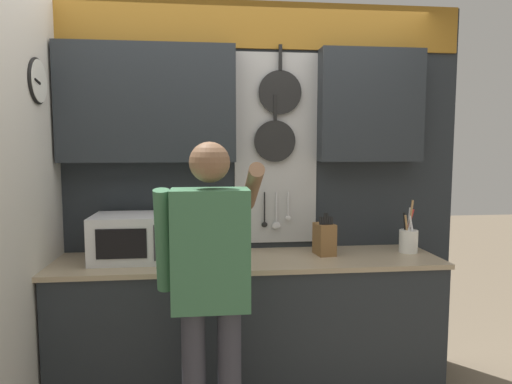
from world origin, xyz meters
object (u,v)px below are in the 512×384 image
at_px(microwave, 136,237).
at_px(knife_block, 324,239).
at_px(utensil_crock, 408,239).
at_px(person, 211,275).

relative_size(microwave, knife_block, 1.88).
distance_m(knife_block, utensil_crock, 0.57).
relative_size(knife_block, utensil_crock, 0.79).
height_order(knife_block, utensil_crock, utensil_crock).
xyz_separation_m(microwave, person, (0.45, -0.61, -0.08)).
bearing_deg(microwave, utensil_crock, 0.06).
relative_size(knife_block, person, 0.17).
bearing_deg(utensil_crock, knife_block, -179.88).
relative_size(microwave, person, 0.32).
height_order(utensil_crock, person, person).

